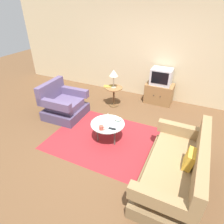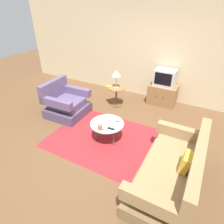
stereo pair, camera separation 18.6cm
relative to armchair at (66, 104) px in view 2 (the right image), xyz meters
The scene contains 15 objects.
ground_plane 1.63m from the armchair, 16.87° to the right, with size 16.00×16.00×0.00m, color brown.
back_wall 2.80m from the armchair, 53.87° to the left, with size 9.00×0.12×2.70m, color #CCB78E.
area_rug 1.55m from the armchair, 15.97° to the right, with size 2.41×1.78×0.00m, color maroon.
armchair is the anchor object (origin of this frame).
couch 3.07m from the armchair, 18.39° to the right, with size 0.85×1.73×0.90m.
coffee_table 1.52m from the armchair, 15.95° to the right, with size 0.69×0.69×0.42m.
side_table 1.38m from the armchair, 47.29° to the left, with size 0.46×0.46×0.55m.
tv_stand 2.67m from the armchair, 41.14° to the left, with size 0.75×0.51×0.55m.
television 2.72m from the armchair, 41.39° to the left, with size 0.55×0.43×0.44m.
table_lamp 1.51m from the armchair, 46.31° to the left, with size 0.23×0.23×0.50m.
vase 1.54m from the armchair, 15.61° to the right, with size 0.10×0.10×0.23m.
mug 1.60m from the armchair, 24.65° to the right, with size 0.14×0.09×0.09m.
bowl 1.63m from the armchair, ahead, with size 0.14×0.14×0.04m.
tv_remote_dark 1.73m from the armchair, 18.95° to the right, with size 0.15×0.05×0.02m.
book 1.28m from the armchair, 52.45° to the left, with size 0.26×0.22×0.02m.
Camera 2 is at (1.55, -2.74, 2.62)m, focal length 30.68 mm.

